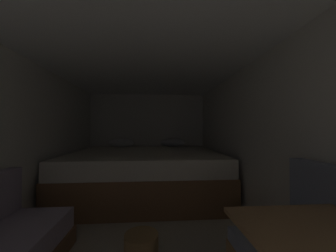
# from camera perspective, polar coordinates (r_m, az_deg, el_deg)

# --- Properties ---
(ground_plane) EXTENTS (6.74, 6.74, 0.00)m
(ground_plane) POSITION_cam_1_polar(r_m,az_deg,el_deg) (2.48, -8.00, -28.82)
(ground_plane) COLOR #B2A893
(wall_back) EXTENTS (2.77, 0.05, 1.99)m
(wall_back) POSITION_cam_1_polar(r_m,az_deg,el_deg) (4.59, -6.04, -3.03)
(wall_back) COLOR silver
(wall_back) RESTS_ON ground
(wall_left) EXTENTS (0.05, 4.74, 1.99)m
(wall_left) POSITION_cam_1_polar(r_m,az_deg,el_deg) (2.66, -38.71, -4.36)
(wall_left) COLOR silver
(wall_left) RESTS_ON ground
(wall_right) EXTENTS (0.05, 4.74, 1.99)m
(wall_right) POSITION_cam_1_polar(r_m,az_deg,el_deg) (2.51, 24.84, -4.69)
(wall_right) COLOR silver
(wall_right) RESTS_ON ground
(ceiling_slab) EXTENTS (2.77, 4.74, 0.05)m
(ceiling_slab) POSITION_cam_1_polar(r_m,az_deg,el_deg) (2.35, -7.88, 20.24)
(ceiling_slab) COLOR white
(ceiling_slab) RESTS_ON wall_left
(bed) EXTENTS (2.55, 2.09, 0.95)m
(bed) POSITION_cam_1_polar(r_m,az_deg,el_deg) (3.57, -6.61, -13.54)
(bed) COLOR brown
(bed) RESTS_ON ground
(wicker_basket) EXTENTS (0.31, 0.31, 0.20)m
(wicker_basket) POSITION_cam_1_polar(r_m,az_deg,el_deg) (2.07, -7.97, -31.75)
(wicker_basket) COLOR olive
(wicker_basket) RESTS_ON ground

